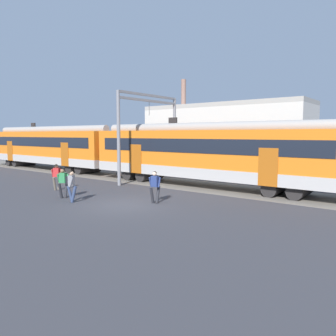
% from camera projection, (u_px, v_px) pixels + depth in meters
% --- Properties ---
extents(ground_plane, '(160.00, 160.00, 0.00)m').
position_uv_depth(ground_plane, '(125.00, 205.00, 16.53)').
color(ground_plane, '#38383D').
extents(track_bed, '(80.00, 4.40, 0.01)m').
position_uv_depth(track_bed, '(98.00, 174.00, 28.94)').
color(track_bed, slate).
rests_on(track_bed, ground).
extents(commuter_train, '(38.05, 3.07, 4.73)m').
position_uv_depth(commuter_train, '(117.00, 150.00, 27.19)').
color(commuter_train, '#B2ADA8').
rests_on(commuter_train, ground).
extents(pedestrian_red, '(0.49, 0.71, 1.67)m').
position_uv_depth(pedestrian_red, '(56.00, 175.00, 20.72)').
color(pedestrian_red, '#6B6051').
rests_on(pedestrian_red, ground).
extents(pedestrian_green, '(0.52, 0.71, 1.67)m').
position_uv_depth(pedestrian_green, '(63.00, 180.00, 18.15)').
color(pedestrian_green, '#28282D').
rests_on(pedestrian_green, ground).
extents(pedestrian_grey, '(0.71, 0.51, 1.67)m').
position_uv_depth(pedestrian_grey, '(71.00, 183.00, 17.03)').
color(pedestrian_grey, navy).
rests_on(pedestrian_grey, ground).
extents(pedestrian_navy, '(0.54, 0.68, 1.67)m').
position_uv_depth(pedestrian_navy, '(155.00, 184.00, 16.80)').
color(pedestrian_navy, '#28282D').
rests_on(pedestrian_navy, ground).
extents(catenary_gantry, '(0.24, 6.64, 6.53)m').
position_uv_depth(catenary_gantry, '(149.00, 124.00, 24.80)').
color(catenary_gantry, gray).
rests_on(catenary_gantry, ground).
extents(background_building, '(15.96, 5.00, 9.20)m').
position_uv_depth(background_building, '(224.00, 138.00, 31.64)').
color(background_building, beige).
rests_on(background_building, ground).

